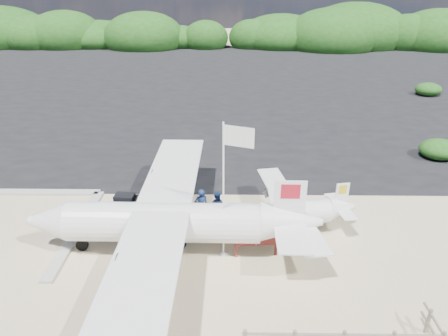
% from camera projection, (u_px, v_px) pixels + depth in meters
% --- Properties ---
extents(ground, '(160.00, 160.00, 0.00)m').
position_uv_depth(ground, '(170.00, 253.00, 16.99)').
color(ground, beige).
extents(asphalt_apron, '(90.00, 50.00, 0.04)m').
position_uv_depth(asphalt_apron, '(207.00, 82.00, 43.99)').
color(asphalt_apron, '#B2B2B2').
rests_on(asphalt_apron, ground).
extents(vegetation_band, '(124.00, 8.00, 4.40)m').
position_uv_depth(vegetation_band, '(214.00, 46.00, 66.50)').
color(vegetation_band, '#B2B2B2').
rests_on(vegetation_band, ground).
extents(baggage_cart, '(2.73, 1.58, 1.35)m').
position_uv_depth(baggage_cart, '(141.00, 224.00, 18.90)').
color(baggage_cart, blue).
rests_on(baggage_cart, ground).
extents(flagpole, '(1.28, 0.86, 5.90)m').
position_uv_depth(flagpole, '(223.00, 254.00, 16.89)').
color(flagpole, white).
rests_on(flagpole, ground).
extents(signboard, '(1.91, 0.34, 1.57)m').
position_uv_depth(signboard, '(256.00, 256.00, 16.80)').
color(signboard, maroon).
rests_on(signboard, ground).
extents(crew_a, '(0.76, 0.60, 1.82)m').
position_uv_depth(crew_a, '(201.00, 206.00, 18.63)').
color(crew_a, navy).
rests_on(crew_a, ground).
extents(crew_b, '(0.91, 0.80, 1.57)m').
position_uv_depth(crew_b, '(217.00, 206.00, 18.90)').
color(crew_b, navy).
rests_on(crew_b, ground).
extents(crew_c, '(1.15, 0.64, 1.85)m').
position_uv_depth(crew_c, '(180.00, 229.00, 16.93)').
color(crew_c, navy).
rests_on(crew_c, ground).
extents(aircraft_large, '(14.77, 14.77, 4.38)m').
position_uv_depth(aircraft_large, '(317.00, 117.00, 33.32)').
color(aircraft_large, '#B2B2B2').
rests_on(aircraft_large, ground).
extents(aircraft_small, '(7.13, 7.13, 2.22)m').
position_uv_depth(aircraft_small, '(149.00, 81.00, 44.36)').
color(aircraft_small, '#B2B2B2').
rests_on(aircraft_small, ground).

